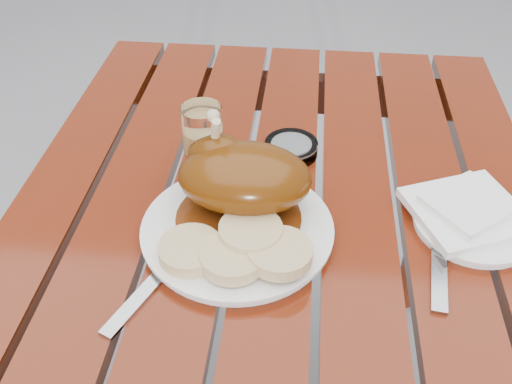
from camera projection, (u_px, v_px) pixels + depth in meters
The scene contains 9 objects.
dinner_plate at pixel (237, 230), 0.80m from camera, with size 0.27×0.27×0.02m, color white.
roast_duck at pixel (240, 177), 0.79m from camera, with size 0.19×0.18×0.13m.
bread_dumplings at pixel (238, 248), 0.73m from camera, with size 0.20×0.13×0.03m.
wine_glass at pixel (204, 150), 0.83m from camera, with size 0.06×0.06×0.14m, color #EDBD6B.
side_plate at pixel (473, 223), 0.81m from camera, with size 0.17×0.17×0.01m, color white.
napkin at pixel (467, 211), 0.81m from camera, with size 0.15×0.14×0.01m, color white.
ashtray at pixel (291, 148), 0.94m from camera, with size 0.09×0.09×0.02m, color #B2B7BC.
fork at pixel (146, 291), 0.72m from camera, with size 0.02×0.16×0.01m, color gray.
knife at pixel (439, 252), 0.77m from camera, with size 0.02×0.21×0.01m, color gray.
Camera 1 is at (0.03, -0.56, 1.31)m, focal length 40.00 mm.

